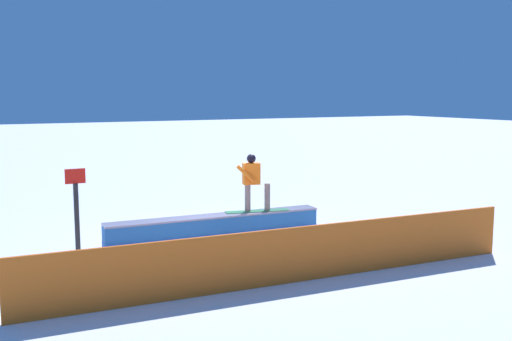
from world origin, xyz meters
TOP-DOWN VIEW (x-y plane):
  - ground_plane at (0.00, 0.00)m, footprint 120.00×120.00m
  - grind_box at (0.00, 0.00)m, footprint 5.30×0.83m
  - snowboarder at (-0.98, 0.04)m, footprint 1.62×0.61m
  - safety_fence at (0.00, 3.52)m, footprint 9.90×0.68m
  - trail_marker at (3.30, 0.53)m, footprint 0.40×0.10m

SIDE VIEW (x-z plane):
  - ground_plane at x=0.00m, z-range 0.00..0.00m
  - grind_box at x=0.00m, z-range -0.03..0.59m
  - safety_fence at x=0.00m, z-range 0.00..1.04m
  - trail_marker at x=3.30m, z-range 0.07..2.06m
  - snowboarder at x=-0.98m, z-range 0.68..2.10m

